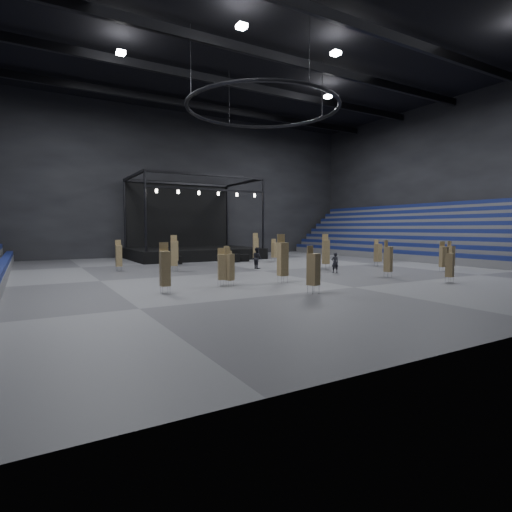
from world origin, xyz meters
TOP-DOWN VIEW (x-y plane):
  - floor at (0.00, 0.00)m, footprint 50.00×50.00m
  - ceiling at (0.00, 0.00)m, footprint 50.00×42.00m
  - wall_back at (0.00, 21.00)m, footprint 50.00×0.20m
  - wall_right at (25.00, 0.00)m, footprint 0.20×42.00m
  - bleachers_right at (22.94, 0.00)m, footprint 7.20×40.00m
  - stage at (0.00, 16.24)m, footprint 14.00×10.00m
  - truss_ring at (-0.00, 0.00)m, footprint 12.30×12.30m
  - roof_girders at (0.00, -0.00)m, footprint 49.00×30.35m
  - floodlights at (0.00, -4.00)m, footprint 28.60×16.60m
  - flight_case_left at (-4.19, 9.27)m, footprint 1.25×0.79m
  - flight_case_mid at (1.61, 8.48)m, footprint 1.32×0.78m
  - flight_case_right at (3.04, 8.91)m, footprint 1.24×0.93m
  - chair_stack_0 at (-3.71, -1.16)m, footprint 0.48×0.48m
  - chair_stack_1 at (-2.58, -6.79)m, footprint 0.58×0.58m
  - chair_stack_2 at (5.44, -1.41)m, footprint 0.69×0.69m
  - chair_stack_3 at (-3.48, -11.05)m, footprint 0.69×0.69m
  - chair_stack_4 at (6.77, -11.99)m, footprint 0.54×0.54m
  - chair_stack_5 at (-6.32, 3.36)m, footprint 0.65×0.65m
  - chair_stack_6 at (-6.51, -6.11)m, footprint 0.58×0.58m
  - chair_stack_7 at (-4.72, 8.01)m, footprint 0.57×0.57m
  - chair_stack_8 at (5.57, -8.04)m, footprint 0.57×0.57m
  - chair_stack_9 at (3.97, 8.01)m, footprint 0.70×0.70m
  - chair_stack_10 at (12.28, -7.68)m, footprint 0.57×0.57m
  - chair_stack_11 at (11.10, -1.93)m, footprint 0.54×0.54m
  - chair_stack_12 at (-6.13, -6.39)m, footprint 0.54×0.54m
  - chair_stack_13 at (-10.32, -7.16)m, footprint 0.53×0.53m
  - chair_stack_14 at (5.65, 6.99)m, footprint 0.53×0.53m
  - chair_stack_15 at (14.00, -7.20)m, footprint 0.46×0.46m
  - chair_stack_16 at (-10.19, 5.62)m, footprint 0.47×0.47m
  - man_center at (4.19, -4.02)m, footprint 0.66×0.52m
  - crew_member at (0.53, 1.77)m, footprint 0.73×0.92m

SIDE VIEW (x-z plane):
  - floor at x=0.00m, z-range 0.00..0.00m
  - flight_case_right at x=3.04m, z-range 0.00..0.74m
  - flight_case_left at x=-4.19m, z-range 0.00..0.78m
  - flight_case_mid at x=1.61m, z-range 0.00..0.83m
  - man_center at x=4.19m, z-range 0.00..1.59m
  - crew_member at x=0.53m, z-range 0.00..1.84m
  - chair_stack_0 at x=-3.71m, z-range 0.06..2.20m
  - chair_stack_4 at x=6.77m, z-range 0.04..2.29m
  - chair_stack_12 at x=-6.13m, z-range 0.03..2.36m
  - chair_stack_6 at x=-6.51m, z-range 0.05..2.34m
  - chair_stack_15 at x=14.00m, z-range 0.03..2.43m
  - chair_stack_10 at x=12.28m, z-range 0.03..2.44m
  - chair_stack_14 at x=5.65m, z-range 0.07..2.44m
  - chair_stack_11 at x=11.10m, z-range 0.06..2.52m
  - chair_stack_16 at x=-10.19m, z-range 0.03..2.56m
  - chair_stack_8 at x=5.57m, z-range 0.02..2.64m
  - chair_stack_3 at x=-3.48m, z-range 0.06..2.62m
  - chair_stack_13 at x=-10.32m, z-range 0.03..2.76m
  - chair_stack_7 at x=-4.72m, z-range 0.05..2.82m
  - stage at x=0.00m, z-range -3.15..6.05m
  - chair_stack_5 at x=-6.32m, z-range 0.02..2.95m
  - chair_stack_2 at x=5.44m, z-range 0.02..3.00m
  - chair_stack_9 at x=3.97m, z-range 0.02..3.01m
  - chair_stack_1 at x=-2.58m, z-range 0.02..3.13m
  - bleachers_right at x=22.94m, z-range -1.47..4.93m
  - wall_back at x=0.00m, z-range 0.00..18.00m
  - wall_right at x=25.00m, z-range 0.00..18.00m
  - truss_ring at x=0.00m, z-range 10.43..15.58m
  - floodlights at x=0.00m, z-range 16.48..16.73m
  - roof_girders at x=0.00m, z-range 16.85..17.55m
  - ceiling at x=0.00m, z-range 17.90..18.10m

